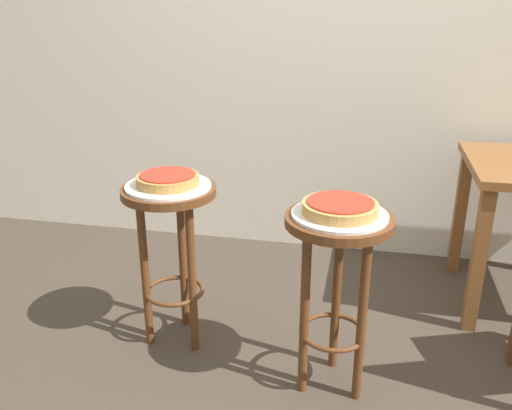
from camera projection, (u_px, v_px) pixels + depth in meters
stool_foreground at (337, 263)px, 2.03m from camera, size 0.40×0.40×0.73m
serving_plate_foreground at (340, 215)px, 1.96m from camera, size 0.35×0.35×0.01m
pizza_foreground at (340, 207)px, 1.95m from camera, size 0.27×0.27×0.05m
stool_middle at (171, 229)px, 2.33m from camera, size 0.40×0.40×0.73m
serving_plate_middle at (168, 186)px, 2.26m from camera, size 0.36×0.36×0.01m
pizza_middle at (168, 179)px, 2.25m from camera, size 0.26×0.26×0.05m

